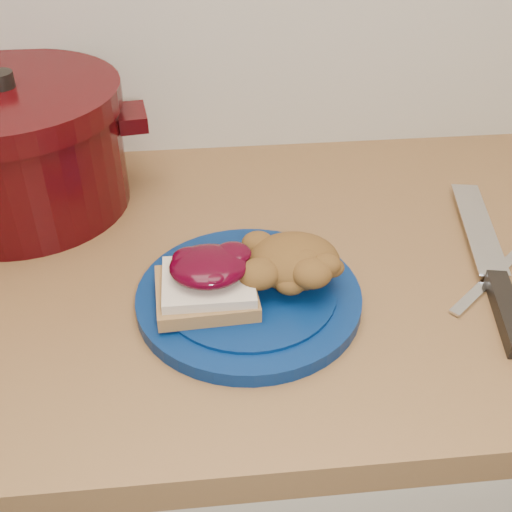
{
  "coord_description": "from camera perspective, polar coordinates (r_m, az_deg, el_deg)",
  "views": [
    {
      "loc": [
        -0.06,
        0.88,
        1.36
      ],
      "look_at": [
        0.0,
        1.44,
        0.95
      ],
      "focal_mm": 45.0,
      "sensor_mm": 36.0,
      "label": 1
    }
  ],
  "objects": [
    {
      "name": "butter_knife",
      "position": [
        0.79,
        20.08,
        -1.94
      ],
      "size": [
        0.13,
        0.12,
        0.0
      ],
      "primitive_type": "cube",
      "rotation": [
        0.0,
        0.0,
        0.71
      ],
      "color": "silver",
      "rests_on": "wood_countertop"
    },
    {
      "name": "dutch_oven",
      "position": [
        0.9,
        -20.53,
        9.04
      ],
      "size": [
        0.35,
        0.32,
        0.18
      ],
      "rotation": [
        0.0,
        0.0,
        0.13
      ],
      "color": "#330507",
      "rests_on": "wood_countertop"
    },
    {
      "name": "pepper_grinder",
      "position": [
        0.9,
        -19.98,
        8.26
      ],
      "size": [
        0.07,
        0.07,
        0.14
      ],
      "rotation": [
        0.0,
        0.0,
        -0.21
      ],
      "color": "black",
      "rests_on": "wood_countertop"
    },
    {
      "name": "base_cabinet",
      "position": [
        1.12,
        -0.34,
        -19.89
      ],
      "size": [
        4.0,
        0.6,
        0.86
      ],
      "primitive_type": "cube",
      "color": "beige",
      "rests_on": "floor"
    },
    {
      "name": "sandwich",
      "position": [
        0.68,
        -4.33,
        -2.18
      ],
      "size": [
        0.11,
        0.1,
        0.05
      ],
      "rotation": [
        0.0,
        0.0,
        -0.05
      ],
      "color": "olive",
      "rests_on": "plate"
    },
    {
      "name": "chef_knife",
      "position": [
        0.77,
        20.74,
        -2.51
      ],
      "size": [
        0.09,
        0.33,
        0.02
      ],
      "rotation": [
        0.0,
        0.0,
        1.38
      ],
      "color": "black",
      "rests_on": "wood_countertop"
    },
    {
      "name": "stuffing_mound",
      "position": [
        0.7,
        3.4,
        -0.41
      ],
      "size": [
        0.11,
        0.09,
        0.05
      ],
      "primitive_type": "ellipsoid",
      "rotation": [
        0.0,
        0.0,
        -0.05
      ],
      "color": "brown",
      "rests_on": "plate"
    },
    {
      "name": "plate",
      "position": [
        0.71,
        -0.64,
        -3.73
      ],
      "size": [
        0.26,
        0.26,
        0.02
      ],
      "primitive_type": "cylinder",
      "rotation": [
        0.0,
        0.0,
        -0.05
      ],
      "color": "#051F52",
      "rests_on": "wood_countertop"
    }
  ]
}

